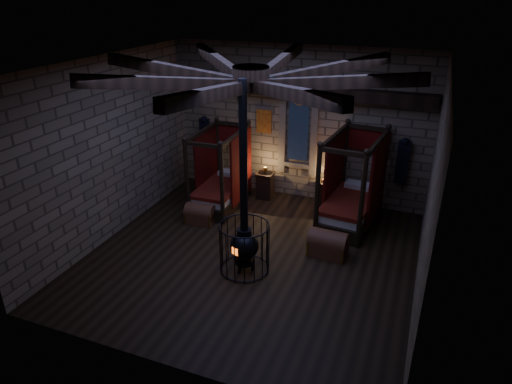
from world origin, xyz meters
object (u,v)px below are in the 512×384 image
(trunk_left, at_px, (200,214))
(trunk_right, at_px, (328,244))
(bed_left, at_px, (222,187))
(bed_right, at_px, (351,202))
(stove, at_px, (244,244))

(trunk_left, bearing_deg, trunk_right, -9.23)
(bed_left, bearing_deg, trunk_right, -26.03)
(bed_right, height_order, stove, stove)
(bed_left, bearing_deg, stove, -58.03)
(trunk_left, bearing_deg, bed_left, 83.50)
(bed_left, xyz_separation_m, stove, (1.81, -2.73, 0.12))
(bed_right, bearing_deg, stove, -113.51)
(trunk_right, bearing_deg, bed_left, 158.31)
(trunk_right, xyz_separation_m, stove, (-1.51, -1.22, 0.37))
(bed_left, height_order, trunk_left, bed_left)
(stove, bearing_deg, bed_left, 143.78)
(trunk_left, xyz_separation_m, stove, (1.87, -1.56, 0.41))
(bed_right, distance_m, trunk_left, 3.84)
(bed_left, relative_size, bed_right, 0.91)
(trunk_right, distance_m, stove, 1.98)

